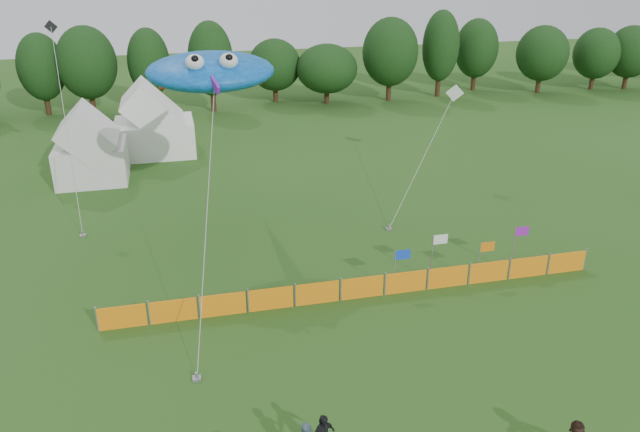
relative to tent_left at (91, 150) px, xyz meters
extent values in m
cylinder|color=#382314|center=(-5.57, 19.09, -0.79)|extent=(0.50, 0.50, 2.38)
ellipsoid|color=black|center=(-5.57, 19.09, 2.32)|extent=(4.09, 4.09, 5.35)
cylinder|color=#382314|center=(-1.59, 18.27, -0.69)|extent=(0.50, 0.50, 2.57)
ellipsoid|color=black|center=(-1.59, 18.27, 2.66)|extent=(5.20, 5.20, 5.79)
cylinder|color=#382314|center=(3.72, 18.20, -0.75)|extent=(0.50, 0.50, 2.46)
ellipsoid|color=black|center=(3.72, 18.20, 2.47)|extent=(3.78, 3.78, 5.55)
cylinder|color=#382314|center=(9.17, 16.80, -0.65)|extent=(0.50, 0.50, 2.66)
ellipsoid|color=black|center=(9.17, 16.80, 2.83)|extent=(4.05, 4.05, 5.99)
cylinder|color=#382314|center=(15.44, 19.41, -0.99)|extent=(0.50, 0.50, 1.98)
ellipsoid|color=black|center=(15.44, 19.41, 1.60)|extent=(5.06, 5.06, 4.46)
cylinder|color=#382314|center=(20.15, 17.45, -1.05)|extent=(0.50, 0.50, 1.86)
ellipsoid|color=black|center=(20.15, 17.45, 1.37)|extent=(5.86, 5.86, 4.18)
cylinder|color=#382314|center=(26.43, 17.26, -0.67)|extent=(0.50, 0.50, 2.62)
ellipsoid|color=black|center=(26.43, 17.26, 2.75)|extent=(5.41, 5.41, 5.89)
cylinder|color=#382314|center=(31.93, 17.87, -0.59)|extent=(0.50, 0.50, 2.78)
ellipsoid|color=black|center=(31.93, 17.87, 3.04)|extent=(3.67, 3.67, 6.26)
cylinder|color=#382314|center=(36.82, 19.76, -0.77)|extent=(0.50, 0.50, 2.42)
ellipsoid|color=black|center=(36.82, 19.76, 2.38)|extent=(4.46, 4.46, 5.44)
cylinder|color=#382314|center=(42.85, 17.01, -0.86)|extent=(0.50, 0.50, 2.24)
ellipsoid|color=black|center=(42.85, 17.01, 2.06)|extent=(5.26, 5.26, 5.03)
cylinder|color=#382314|center=(49.24, 17.03, -0.93)|extent=(0.50, 0.50, 2.10)
ellipsoid|color=black|center=(49.24, 17.03, 1.82)|extent=(4.74, 4.74, 4.73)
cylinder|color=#382314|center=(53.00, 16.57, -0.90)|extent=(0.50, 0.50, 2.16)
ellipsoid|color=black|center=(53.00, 16.57, 1.93)|extent=(4.88, 4.88, 4.87)
cube|color=silver|center=(0.00, 0.00, -0.78)|extent=(4.36, 4.36, 2.40)
cube|color=white|center=(3.98, 4.83, -0.75)|extent=(5.59, 4.47, 2.46)
cube|color=orange|center=(2.64, -18.58, -1.48)|extent=(1.90, 0.06, 1.00)
cube|color=orange|center=(4.64, -18.58, -1.48)|extent=(1.90, 0.06, 1.00)
cube|color=orange|center=(6.64, -18.58, -1.48)|extent=(1.90, 0.06, 1.00)
cube|color=orange|center=(8.64, -18.58, -1.48)|extent=(1.90, 0.06, 1.00)
cube|color=orange|center=(10.64, -18.58, -1.48)|extent=(1.90, 0.06, 1.00)
cube|color=orange|center=(12.64, -18.58, -1.48)|extent=(1.90, 0.06, 1.00)
cube|color=orange|center=(14.64, -18.58, -1.48)|extent=(1.90, 0.06, 1.00)
cube|color=orange|center=(16.64, -18.58, -1.48)|extent=(1.90, 0.06, 1.00)
cube|color=orange|center=(18.64, -18.58, -1.48)|extent=(1.90, 0.06, 1.00)
cube|color=orange|center=(20.64, -18.58, -1.48)|extent=(1.90, 0.06, 1.00)
cube|color=orange|center=(22.64, -18.58, -1.48)|extent=(1.90, 0.06, 1.00)
cylinder|color=gray|center=(14.15, -18.42, -0.97)|extent=(0.06, 0.06, 2.02)
cube|color=blue|center=(14.50, -18.42, -0.19)|extent=(0.70, 0.02, 0.45)
cylinder|color=gray|center=(16.15, -17.81, -0.86)|extent=(0.06, 0.06, 2.25)
cube|color=white|center=(16.50, -17.81, 0.04)|extent=(0.70, 0.02, 0.45)
cylinder|color=gray|center=(18.15, -18.46, -1.00)|extent=(0.06, 0.06, 1.96)
cube|color=orange|center=(18.50, -18.46, -0.24)|extent=(0.70, 0.02, 0.45)
cylinder|color=gray|center=(20.15, -17.91, -0.85)|extent=(0.06, 0.06, 2.26)
cube|color=purple|center=(20.50, -17.91, 0.06)|extent=(0.70, 0.02, 0.45)
ellipsoid|color=#1073EF|center=(7.27, -11.36, 6.77)|extent=(6.17, 4.82, 2.08)
sphere|color=white|center=(6.52, -12.65, 7.41)|extent=(0.83, 0.83, 0.83)
sphere|color=white|center=(8.01, -12.65, 7.41)|extent=(0.83, 0.83, 0.83)
ellipsoid|color=red|center=(5.68, -11.16, 6.22)|extent=(1.75, 0.76, 0.27)
ellipsoid|color=red|center=(8.86, -11.16, 6.22)|extent=(1.75, 0.76, 0.27)
cube|color=purple|center=(7.27, -13.64, 6.57)|extent=(0.37, 0.96, 0.70)
cylinder|color=#A5A5A5|center=(6.29, -17.96, 2.24)|extent=(1.98, 9.29, 8.47)
cube|color=gray|center=(5.32, -22.59, -1.93)|extent=(0.30, 0.30, 0.10)
cube|color=white|center=(22.86, -4.87, 3.58)|extent=(1.14, 0.32, 1.14)
cylinder|color=#A5A5A5|center=(19.51, -8.49, 0.80)|extent=(6.74, 7.28, 5.59)
cube|color=gray|center=(16.15, -12.12, -1.93)|extent=(0.30, 0.30, 0.10)
cube|color=black|center=(-0.56, -3.84, 8.14)|extent=(0.73, 0.22, 0.73)
cylinder|color=#A5A5A5|center=(-0.20, -6.48, 3.08)|extent=(0.75, 5.30, 10.14)
cube|color=gray|center=(0.15, -9.12, -1.93)|extent=(0.30, 0.30, 0.10)
camera|label=1|loc=(5.35, -41.02, 12.07)|focal=35.00mm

